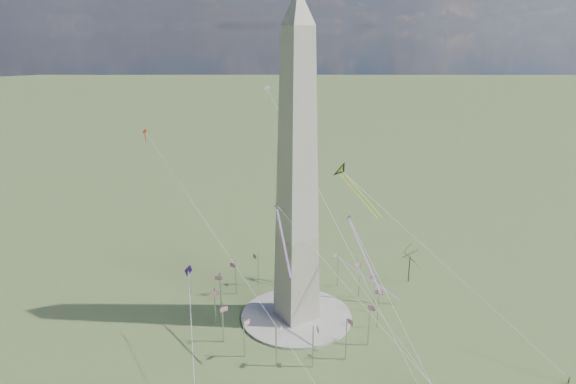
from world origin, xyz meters
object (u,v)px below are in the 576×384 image
tree_near (410,255)px  kite_delta_black (343,173)px  person_east (569,380)px  washington_monument (297,176)px

tree_near → kite_delta_black: size_ratio=0.76×
tree_near → person_east: bearing=-94.0°
washington_monument → person_east: 91.90m
washington_monument → tree_near: washington_monument is taller
tree_near → kite_delta_black: 39.69m
washington_monument → tree_near: (48.79, -0.95, -37.08)m
person_east → kite_delta_black: bearing=-95.5°
tree_near → kite_delta_black: (-20.23, 15.55, 30.41)m
person_east → kite_delta_black: 90.96m
tree_near → kite_delta_black: bearing=142.5°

